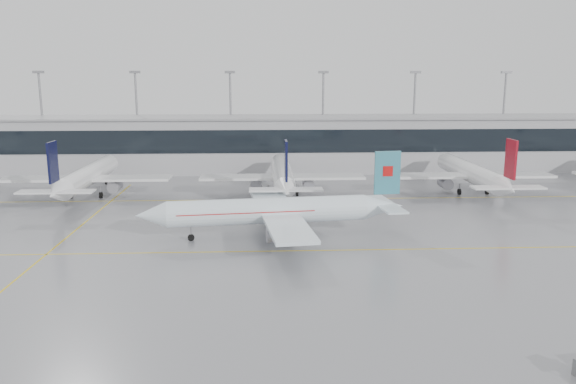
{
  "coord_description": "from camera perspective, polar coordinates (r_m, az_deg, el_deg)",
  "views": [
    {
      "loc": [
        -3.68,
        -66.55,
        21.1
      ],
      "look_at": [
        0.0,
        12.0,
        5.0
      ],
      "focal_mm": 35.0,
      "sensor_mm": 36.0,
      "label": 1
    }
  ],
  "objects": [
    {
      "name": "terminal_glass",
      "position": [
        121.82,
        -0.94,
        5.16
      ],
      "size": [
        180.0,
        0.2,
        5.0
      ],
      "primitive_type": "cube",
      "color": "black",
      "rests_on": "ground"
    },
    {
      "name": "terminal_roof",
      "position": [
        128.91,
        -1.05,
        7.61
      ],
      "size": [
        182.0,
        16.0,
        0.4
      ],
      "primitive_type": "cube",
      "color": "gray",
      "rests_on": "ground"
    },
    {
      "name": "taxi_line_north",
      "position": [
        98.9,
        -0.49,
        -0.75
      ],
      "size": [
        120.0,
        0.25,
        0.01
      ],
      "primitive_type": "cube",
      "color": "gold",
      "rests_on": "ground"
    },
    {
      "name": "air_canada_jet",
      "position": [
        74.93,
        -1.07,
        -1.95
      ],
      "size": [
        36.2,
        29.03,
        11.32
      ],
      "rotation": [
        0.0,
        0.0,
        3.26
      ],
      "color": "white",
      "rests_on": "ground"
    },
    {
      "name": "ground",
      "position": [
        69.91,
        0.46,
        -6.0
      ],
      "size": [
        320.0,
        320.0,
        0.0
      ],
      "primitive_type": "plane",
      "color": "gray",
      "rests_on": "ground"
    },
    {
      "name": "parked_jet_c",
      "position": [
        101.8,
        -0.57,
        1.74
      ],
      "size": [
        29.64,
        36.96,
        11.72
      ],
      "rotation": [
        0.0,
        0.0,
        1.57
      ],
      "color": "white",
      "rests_on": "ground"
    },
    {
      "name": "terminal",
      "position": [
        129.49,
        -1.04,
        4.87
      ],
      "size": [
        180.0,
        15.0,
        12.0
      ],
      "primitive_type": "cube",
      "color": "#A2A1A5",
      "rests_on": "ground"
    },
    {
      "name": "taxi_line_cross",
      "position": [
        88.25,
        -19.98,
        -2.97
      ],
      "size": [
        0.25,
        60.0,
        0.01
      ],
      "primitive_type": "cube",
      "color": "gold",
      "rests_on": "ground"
    },
    {
      "name": "light_masts",
      "position": [
        134.82,
        -1.13,
        8.27
      ],
      "size": [
        156.4,
        1.0,
        22.6
      ],
      "color": "gray",
      "rests_on": "ground"
    },
    {
      "name": "taxi_line_main",
      "position": [
        69.91,
        0.46,
        -5.99
      ],
      "size": [
        120.0,
        0.25,
        0.01
      ],
      "primitive_type": "cube",
      "color": "gold",
      "rests_on": "ground"
    },
    {
      "name": "parked_jet_d",
      "position": [
        108.84,
        18.18,
        1.8
      ],
      "size": [
        29.64,
        36.96,
        11.72
      ],
      "rotation": [
        0.0,
        0.0,
        1.57
      ],
      "color": "white",
      "rests_on": "ground"
    },
    {
      "name": "parked_jet_b",
      "position": [
        106.45,
        -19.76,
        1.48
      ],
      "size": [
        29.64,
        36.96,
        11.72
      ],
      "rotation": [
        0.0,
        0.0,
        1.57
      ],
      "color": "white",
      "rests_on": "ground"
    }
  ]
}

